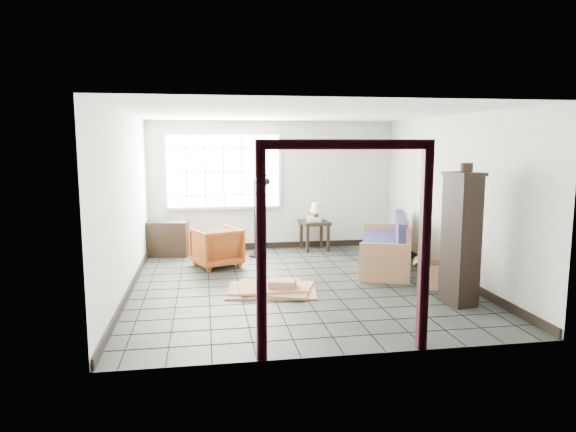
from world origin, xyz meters
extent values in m
plane|color=black|center=(0.00, 0.00, 0.00)|extent=(5.50, 5.50, 0.00)
cube|color=#B3B8B1|center=(0.00, 2.75, 1.30)|extent=(5.00, 0.02, 2.60)
cube|color=#B3B8B1|center=(0.00, -2.75, 1.30)|extent=(5.00, 0.02, 2.60)
cube|color=#B3B8B1|center=(-2.50, 0.00, 1.30)|extent=(0.02, 5.50, 2.60)
cube|color=#B3B8B1|center=(2.50, 0.00, 1.30)|extent=(0.02, 5.50, 2.60)
cube|color=white|center=(0.00, 0.00, 2.60)|extent=(5.00, 5.50, 0.02)
cube|color=black|center=(0.00, 2.73, 0.06)|extent=(4.95, 0.03, 0.12)
cube|color=black|center=(-2.48, 0.00, 0.06)|extent=(0.03, 5.45, 0.12)
cube|color=black|center=(2.48, 0.00, 0.06)|extent=(0.03, 5.45, 0.12)
cube|color=silver|center=(-1.00, 2.71, 1.60)|extent=(2.32, 0.06, 1.52)
cube|color=white|center=(-1.00, 2.67, 1.60)|extent=(2.20, 0.02, 1.40)
cube|color=#330B14|center=(-0.85, -2.70, 1.05)|extent=(0.10, 0.08, 2.10)
cube|color=#330B14|center=(0.85, -2.70, 1.05)|extent=(0.10, 0.08, 2.10)
cube|color=#330B14|center=(0.00, -2.70, 2.15)|extent=(1.80, 0.08, 0.10)
cube|color=#915E41|center=(1.69, 0.76, 0.18)|extent=(1.39, 2.10, 0.35)
cube|color=#915E41|center=(1.35, -0.19, 0.31)|extent=(0.76, 0.32, 0.62)
cube|color=#915E41|center=(2.02, 1.71, 0.31)|extent=(0.76, 0.32, 0.62)
cube|color=#915E41|center=(2.02, 0.64, 0.54)|extent=(0.73, 1.87, 0.68)
cube|color=#1B2145|center=(1.45, 0.16, 0.43)|extent=(0.87, 0.82, 0.16)
cube|color=#1B2145|center=(1.72, 0.06, 0.66)|extent=(0.34, 0.63, 0.51)
cube|color=#1B2145|center=(1.67, 0.76, 0.43)|extent=(0.87, 0.82, 0.16)
cube|color=#1B2145|center=(1.93, 0.67, 0.66)|extent=(0.34, 0.63, 0.51)
cube|color=#1B2145|center=(1.88, 1.37, 0.43)|extent=(0.87, 0.82, 0.16)
cube|color=#1B2145|center=(2.15, 1.28, 0.66)|extent=(0.34, 0.63, 0.51)
imported|color=maroon|center=(-1.20, 1.32, 0.38)|extent=(0.96, 0.94, 0.77)
cube|color=black|center=(0.80, 2.40, 0.56)|extent=(0.59, 0.59, 0.07)
cube|color=black|center=(0.61, 2.16, 0.27)|extent=(0.06, 0.06, 0.54)
cube|color=black|center=(1.04, 2.21, 0.27)|extent=(0.06, 0.06, 0.54)
cube|color=black|center=(0.56, 2.59, 0.27)|extent=(0.06, 0.06, 0.54)
cube|color=black|center=(0.99, 2.64, 0.27)|extent=(0.06, 0.06, 0.54)
cylinder|color=black|center=(0.82, 2.34, 0.66)|extent=(0.13, 0.13, 0.13)
cylinder|color=black|center=(0.82, 2.34, 0.78)|extent=(0.03, 0.03, 0.10)
cone|color=beige|center=(0.82, 2.34, 0.88)|extent=(0.33, 0.33, 0.19)
cube|color=silver|center=(0.79, 2.39, 0.64)|extent=(0.26, 0.21, 0.09)
cylinder|color=black|center=(0.66, 2.39, 0.64)|extent=(0.02, 0.06, 0.06)
cylinder|color=black|center=(-0.45, 1.99, 0.01)|extent=(0.26, 0.26, 0.03)
cylinder|color=black|center=(-0.45, 1.99, 0.75)|extent=(0.02, 0.02, 1.46)
cylinder|color=black|center=(-0.35, 1.94, 1.51)|extent=(0.25, 0.04, 0.13)
sphere|color=black|center=(-0.24, 1.89, 1.45)|extent=(0.14, 0.14, 0.13)
cube|color=black|center=(-2.15, 2.32, 0.33)|extent=(0.90, 0.46, 0.67)
cube|color=black|center=(-2.15, 2.32, 0.34)|extent=(0.84, 0.41, 0.03)
cube|color=black|center=(1.97, -1.35, 0.88)|extent=(0.40, 0.49, 1.76)
cube|color=black|center=(1.97, -1.35, 1.76)|extent=(0.45, 0.54, 0.04)
cylinder|color=black|center=(2.02, -1.33, 1.84)|extent=(0.18, 0.18, 0.12)
cube|color=#996749|center=(2.15, -0.57, 0.01)|extent=(0.68, 0.63, 0.02)
cube|color=black|center=(1.90, -0.45, 0.19)|extent=(0.21, 0.41, 0.37)
cube|color=#996749|center=(2.40, -0.68, 0.19)|extent=(0.21, 0.41, 0.37)
cube|color=#996749|center=(2.06, -0.77, 0.19)|extent=(0.51, 0.25, 0.37)
cube|color=#996749|center=(2.24, -0.37, 0.19)|extent=(0.51, 0.25, 0.37)
cube|color=#996749|center=(1.83, -0.42, 0.44)|extent=(0.37, 0.49, 0.15)
cube|color=#996749|center=(2.47, -0.71, 0.44)|extent=(0.37, 0.49, 0.15)
cube|color=#996749|center=(-0.44, -0.35, 0.01)|extent=(1.41, 1.09, 0.03)
cube|color=#996749|center=(-0.44, -0.35, 0.04)|extent=(1.34, 1.17, 0.03)
cube|color=#996749|center=(-0.44, -0.35, 0.07)|extent=(0.97, 0.70, 0.03)
cube|color=#996749|center=(-0.29, -0.44, 0.13)|extent=(0.45, 0.40, 0.11)
camera|label=1|loc=(-1.39, -7.60, 2.17)|focal=32.00mm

